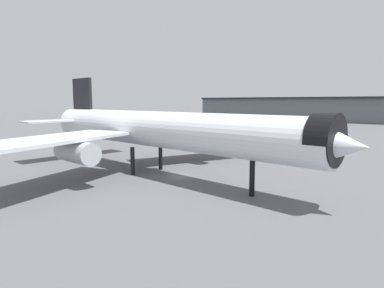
{
  "coord_description": "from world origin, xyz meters",
  "views": [
    {
      "loc": [
        39.43,
        -40.59,
        13.08
      ],
      "look_at": [
        4.35,
        -1.54,
        6.29
      ],
      "focal_mm": 30.95,
      "sensor_mm": 36.0,
      "label": 1
    }
  ],
  "objects": [
    {
      "name": "airliner_near_gate",
      "position": [
        -4.48,
        -1.36,
        8.03
      ],
      "size": [
        69.21,
        63.36,
        18.24
      ],
      "rotation": [
        0.0,
        0.0,
        -0.02
      ],
      "color": "silver",
      "rests_on": "ground"
    },
    {
      "name": "terminal_building",
      "position": [
        -17.04,
        184.14,
        8.14
      ],
      "size": [
        228.53,
        46.94,
        26.81
      ],
      "rotation": [
        0.0,
        0.0,
        0.07
      ],
      "color": "slate",
      "rests_on": "ground"
    },
    {
      "name": "ground",
      "position": [
        0.0,
        0.0,
        0.0
      ],
      "size": [
        900.0,
        900.0,
        0.0
      ],
      "primitive_type": "plane",
      "color": "#56565B"
    }
  ]
}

